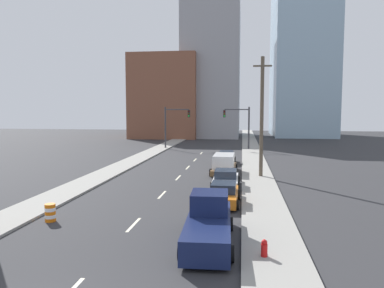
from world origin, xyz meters
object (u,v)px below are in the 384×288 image
traffic_barrel (50,213)px  box_truck_brown (224,164)px  utility_pole_right_mid (262,116)px  sedan_orange (224,194)px  fire_hydrant (264,250)px  sedan_white (226,179)px  traffic_signal_left (172,122)px  sedan_tan (227,158)px  pickup_truck_navy (209,224)px  traffic_signal_right (242,122)px

traffic_barrel → box_truck_brown: (8.46, 16.36, 0.40)m
utility_pole_right_mid → sedan_orange: (-2.79, -9.79, -4.76)m
utility_pole_right_mid → fire_hydrant: bearing=-92.3°
utility_pole_right_mid → sedan_white: (-2.88, -4.71, -4.74)m
fire_hydrant → box_truck_brown: box_truck_brown is taller
traffic_signal_left → sedan_tan: size_ratio=1.47×
fire_hydrant → pickup_truck_navy: size_ratio=0.13×
traffic_signal_left → sedan_white: (9.41, -27.86, -3.47)m
traffic_signal_left → traffic_signal_right: same height
fire_hydrant → sedan_orange: 8.91m
utility_pole_right_mid → sedan_white: 7.28m
sedan_tan → pickup_truck_navy: bearing=-90.3°
utility_pole_right_mid → box_truck_brown: 5.82m
fire_hydrant → box_truck_brown: (-2.58, 20.07, 0.46)m
sedan_orange → box_truck_brown: size_ratio=0.71×
fire_hydrant → sedan_tan: sedan_tan is taller
traffic_signal_left → sedan_tan: bearing=-58.9°
fire_hydrant → sedan_tan: (-2.61, 26.78, 0.21)m
box_truck_brown → traffic_signal_right: bearing=86.9°
pickup_truck_navy → sedan_orange: 6.98m
traffic_signal_right → sedan_orange: 33.13m
traffic_signal_left → traffic_barrel: 38.06m
utility_pole_right_mid → sedan_white: bearing=-121.4°
traffic_signal_left → sedan_orange: 34.45m
sedan_white → sedan_tan: sedan_tan is taller
traffic_barrel → pickup_truck_navy: (8.67, -2.01, 0.39)m
traffic_signal_right → sedan_white: (-1.11, -27.86, -3.47)m
box_truck_brown → sedan_orange: bearing=-86.3°
box_truck_brown → sedan_tan: bearing=91.3°
fire_hydrant → sedan_white: bearing=98.8°
traffic_signal_right → pickup_truck_navy: bearing=-91.9°
traffic_signal_left → utility_pole_right_mid: bearing=-62.0°
fire_hydrant → pickup_truck_navy: 2.94m
utility_pole_right_mid → fire_hydrant: utility_pole_right_mid is taller
fire_hydrant → sedan_white: (-2.13, 13.74, 0.22)m
traffic_signal_left → traffic_barrel: size_ratio=6.73×
utility_pole_right_mid → fire_hydrant: (-0.75, -18.45, -4.97)m
utility_pole_right_mid → sedan_orange: 11.23m
fire_hydrant → utility_pole_right_mid: bearing=87.7°
traffic_signal_right → fire_hydrant: traffic_signal_right is taller
utility_pole_right_mid → sedan_tan: (-3.36, 8.33, -4.75)m
fire_hydrant → sedan_white: 13.91m
utility_pole_right_mid → sedan_orange: utility_pole_right_mid is taller
sedan_white → sedan_tan: 13.05m
traffic_signal_left → fire_hydrant: traffic_signal_left is taller
sedan_tan → sedan_orange: bearing=-89.0°
traffic_signal_left → box_truck_brown: traffic_signal_left is taller
traffic_signal_right → sedan_white: traffic_signal_right is taller
traffic_signal_right → traffic_barrel: 39.35m
fire_hydrant → sedan_orange: (-2.04, 8.67, 0.21)m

